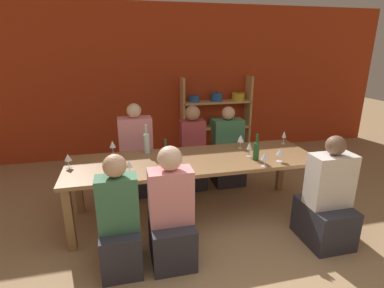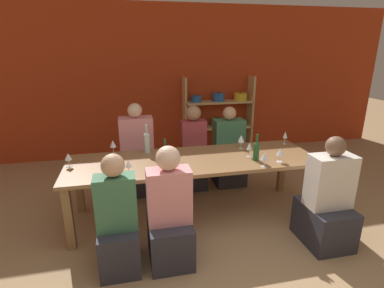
{
  "view_description": "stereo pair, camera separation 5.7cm",
  "coord_description": "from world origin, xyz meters",
  "px_view_note": "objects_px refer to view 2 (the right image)",
  "views": [
    {
      "loc": [
        -0.8,
        -1.69,
        1.95
      ],
      "look_at": [
        -0.03,
        1.56,
        0.88
      ],
      "focal_mm": 28.0,
      "sensor_mm": 36.0,
      "label": 1
    },
    {
      "loc": [
        -0.74,
        -1.7,
        1.95
      ],
      "look_at": [
        -0.03,
        1.56,
        0.88
      ],
      "focal_mm": 28.0,
      "sensor_mm": 36.0,
      "label": 2
    }
  ],
  "objects_px": {
    "wine_glass_empty_b": "(68,157)",
    "person_far_c": "(138,160)",
    "person_near_a": "(170,220)",
    "person_far_a": "(228,156)",
    "wine_glass_red_b": "(280,152)",
    "wine_glass_red_c": "(250,147)",
    "wine_glass_white_a": "(113,144)",
    "person_far_b": "(193,157)",
    "person_near_c": "(326,206)",
    "wine_bottle_dark": "(165,157)",
    "wine_glass_empty_a": "(241,139)",
    "person_near_b": "(118,228)",
    "wine_glass_red_a": "(128,164)",
    "wine_bottle_amber": "(147,142)",
    "shelf_unit": "(220,121)",
    "wine_glass_red_d": "(265,157)",
    "wine_bottle_green": "(256,150)",
    "wine_glass_white_b": "(285,135)",
    "dining_table": "(194,165)"
  },
  "relations": [
    {
      "from": "wine_bottle_green",
      "to": "wine_glass_red_c",
      "type": "relative_size",
      "value": 1.75
    },
    {
      "from": "wine_glass_empty_b",
      "to": "wine_glass_white_a",
      "type": "bearing_deg",
      "value": 35.57
    },
    {
      "from": "wine_bottle_dark",
      "to": "wine_glass_empty_b",
      "type": "distance_m",
      "value": 1.05
    },
    {
      "from": "wine_glass_empty_b",
      "to": "person_far_a",
      "type": "distance_m",
      "value": 2.26
    },
    {
      "from": "person_near_b",
      "to": "person_far_c",
      "type": "bearing_deg",
      "value": 81.09
    },
    {
      "from": "wine_bottle_amber",
      "to": "wine_glass_white_a",
      "type": "height_order",
      "value": "wine_bottle_amber"
    },
    {
      "from": "person_far_a",
      "to": "person_near_c",
      "type": "xyz_separation_m",
      "value": [
        0.49,
        -1.65,
        0.0
      ]
    },
    {
      "from": "wine_glass_red_a",
      "to": "wine_glass_empty_b",
      "type": "relative_size",
      "value": 0.99
    },
    {
      "from": "wine_bottle_dark",
      "to": "person_far_b",
      "type": "bearing_deg",
      "value": 61.56
    },
    {
      "from": "wine_glass_red_b",
      "to": "wine_glass_red_c",
      "type": "bearing_deg",
      "value": 139.77
    },
    {
      "from": "wine_glass_red_a",
      "to": "wine_glass_white_a",
      "type": "relative_size",
      "value": 0.88
    },
    {
      "from": "wine_bottle_amber",
      "to": "person_near_b",
      "type": "height_order",
      "value": "person_near_b"
    },
    {
      "from": "wine_glass_red_c",
      "to": "wine_glass_white_a",
      "type": "bearing_deg",
      "value": 163.62
    },
    {
      "from": "wine_bottle_dark",
      "to": "wine_glass_red_d",
      "type": "relative_size",
      "value": 2.04
    },
    {
      "from": "wine_glass_red_c",
      "to": "person_near_a",
      "type": "bearing_deg",
      "value": -147.22
    },
    {
      "from": "wine_bottle_amber",
      "to": "wine_glass_white_b",
      "type": "distance_m",
      "value": 1.82
    },
    {
      "from": "wine_glass_red_c",
      "to": "person_near_b",
      "type": "height_order",
      "value": "person_near_b"
    },
    {
      "from": "wine_glass_red_d",
      "to": "person_far_b",
      "type": "distance_m",
      "value": 1.33
    },
    {
      "from": "shelf_unit",
      "to": "wine_glass_empty_a",
      "type": "height_order",
      "value": "shelf_unit"
    },
    {
      "from": "wine_bottle_dark",
      "to": "wine_glass_red_a",
      "type": "bearing_deg",
      "value": -168.08
    },
    {
      "from": "wine_glass_red_b",
      "to": "person_far_a",
      "type": "xyz_separation_m",
      "value": [
        -0.21,
        1.13,
        -0.43
      ]
    },
    {
      "from": "wine_glass_red_d",
      "to": "person_near_a",
      "type": "height_order",
      "value": "person_near_a"
    },
    {
      "from": "wine_bottle_amber",
      "to": "wine_glass_red_a",
      "type": "height_order",
      "value": "wine_bottle_amber"
    },
    {
      "from": "wine_glass_empty_a",
      "to": "wine_glass_red_c",
      "type": "xyz_separation_m",
      "value": [
        -0.02,
        -0.31,
        -0.0
      ]
    },
    {
      "from": "wine_glass_red_b",
      "to": "wine_glass_red_d",
      "type": "xyz_separation_m",
      "value": [
        -0.23,
        -0.09,
        -0.0
      ]
    },
    {
      "from": "dining_table",
      "to": "wine_bottle_green",
      "type": "distance_m",
      "value": 0.74
    },
    {
      "from": "person_near_b",
      "to": "person_near_c",
      "type": "height_order",
      "value": "person_near_c"
    },
    {
      "from": "wine_glass_red_c",
      "to": "person_far_c",
      "type": "relative_size",
      "value": 0.14
    },
    {
      "from": "person_near_a",
      "to": "person_far_a",
      "type": "bearing_deg",
      "value": 54.89
    },
    {
      "from": "wine_glass_empty_a",
      "to": "person_far_c",
      "type": "xyz_separation_m",
      "value": [
        -1.29,
        0.57,
        -0.4
      ]
    },
    {
      "from": "wine_glass_red_b",
      "to": "person_far_b",
      "type": "height_order",
      "value": "person_far_b"
    },
    {
      "from": "wine_glass_white_a",
      "to": "person_far_a",
      "type": "distance_m",
      "value": 1.74
    },
    {
      "from": "wine_glass_red_b",
      "to": "person_far_a",
      "type": "bearing_deg",
      "value": 100.62
    },
    {
      "from": "wine_bottle_amber",
      "to": "wine_glass_red_d",
      "type": "xyz_separation_m",
      "value": [
        1.2,
        -0.72,
        -0.03
      ]
    },
    {
      "from": "wine_glass_red_a",
      "to": "person_far_c",
      "type": "xyz_separation_m",
      "value": [
        0.12,
        1.08,
        -0.38
      ]
    },
    {
      "from": "shelf_unit",
      "to": "person_far_b",
      "type": "height_order",
      "value": "shelf_unit"
    },
    {
      "from": "wine_glass_empty_a",
      "to": "person_far_a",
      "type": "relative_size",
      "value": 0.15
    },
    {
      "from": "wine_glass_empty_b",
      "to": "person_far_c",
      "type": "distance_m",
      "value": 1.13
    },
    {
      "from": "wine_glass_empty_a",
      "to": "person_far_a",
      "type": "bearing_deg",
      "value": 86.05
    },
    {
      "from": "person_far_a",
      "to": "person_far_b",
      "type": "relative_size",
      "value": 0.96
    },
    {
      "from": "wine_glass_empty_b",
      "to": "person_far_a",
      "type": "relative_size",
      "value": 0.13
    },
    {
      "from": "person_near_a",
      "to": "shelf_unit",
      "type": "bearing_deg",
      "value": 64.35
    },
    {
      "from": "shelf_unit",
      "to": "wine_bottle_amber",
      "type": "distance_m",
      "value": 2.39
    },
    {
      "from": "dining_table",
      "to": "wine_bottle_dark",
      "type": "relative_size",
      "value": 8.91
    },
    {
      "from": "wine_glass_white_a",
      "to": "wine_glass_red_c",
      "type": "bearing_deg",
      "value": -16.38
    },
    {
      "from": "person_near_a",
      "to": "person_near_c",
      "type": "distance_m",
      "value": 1.6
    },
    {
      "from": "shelf_unit",
      "to": "wine_glass_red_b",
      "type": "xyz_separation_m",
      "value": [
        -0.08,
        -2.47,
        0.21
      ]
    },
    {
      "from": "wine_bottle_dark",
      "to": "person_far_c",
      "type": "bearing_deg",
      "value": 104.71
    },
    {
      "from": "wine_bottle_amber",
      "to": "wine_glass_red_b",
      "type": "height_order",
      "value": "wine_bottle_amber"
    },
    {
      "from": "wine_glass_white_b",
      "to": "wine_glass_red_d",
      "type": "height_order",
      "value": "wine_glass_white_b"
    }
  ]
}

